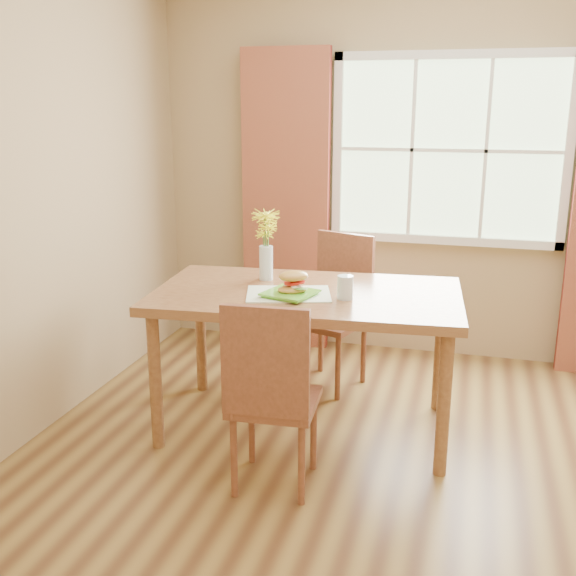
# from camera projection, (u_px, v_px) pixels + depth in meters

# --- Properties ---
(room) EXTENTS (4.24, 3.84, 2.74)m
(room) POSITION_uv_depth(u_px,v_px,m) (427.00, 213.00, 2.97)
(room) COLOR olive
(room) RESTS_ON ground
(window) EXTENTS (1.62, 0.06, 1.32)m
(window) POSITION_uv_depth(u_px,v_px,m) (449.00, 150.00, 4.67)
(window) COLOR #B8DBA6
(window) RESTS_ON room
(curtain_left) EXTENTS (0.65, 0.08, 2.20)m
(curtain_left) POSITION_uv_depth(u_px,v_px,m) (286.00, 203.00, 4.99)
(curtain_left) COLOR maroon
(curtain_left) RESTS_ON room
(dining_table) EXTENTS (1.75, 1.07, 0.82)m
(dining_table) POSITION_uv_depth(u_px,v_px,m) (307.00, 306.00, 3.73)
(dining_table) COLOR #946339
(dining_table) RESTS_ON room
(chair_near) EXTENTS (0.43, 0.43, 0.97)m
(chair_near) POSITION_uv_depth(u_px,v_px,m) (271.00, 390.00, 3.13)
(chair_near) COLOR brown
(chair_near) RESTS_ON room
(chair_far) EXTENTS (0.53, 0.53, 1.00)m
(chair_far) POSITION_uv_depth(u_px,v_px,m) (336.00, 303.00, 4.43)
(chair_far) COLOR brown
(chair_far) RESTS_ON room
(placemat) EXTENTS (0.52, 0.44, 0.01)m
(placemat) POSITION_uv_depth(u_px,v_px,m) (289.00, 294.00, 3.65)
(placemat) COLOR silver
(placemat) RESTS_ON dining_table
(plate) EXTENTS (0.31, 0.31, 0.01)m
(plate) POSITION_uv_depth(u_px,v_px,m) (290.00, 295.00, 3.60)
(plate) COLOR #60BA2E
(plate) RESTS_ON placemat
(croissant_sandwich) EXTENTS (0.20, 0.18, 0.12)m
(croissant_sandwich) POSITION_uv_depth(u_px,v_px,m) (293.00, 282.00, 3.59)
(croissant_sandwich) COLOR gold
(croissant_sandwich) RESTS_ON plate
(water_glass) EXTENTS (0.08, 0.08, 0.13)m
(water_glass) POSITION_uv_depth(u_px,v_px,m) (345.00, 288.00, 3.55)
(water_glass) COLOR silver
(water_glass) RESTS_ON dining_table
(flower_vase) EXTENTS (0.17, 0.17, 0.41)m
(flower_vase) POSITION_uv_depth(u_px,v_px,m) (266.00, 236.00, 3.89)
(flower_vase) COLOR silver
(flower_vase) RESTS_ON dining_table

